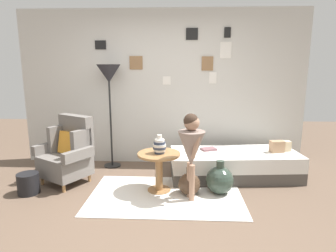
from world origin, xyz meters
The scene contains 15 objects.
ground_plane centered at (0.00, 0.00, 0.00)m, with size 12.00×12.00×0.00m, color brown.
gallery_wall centered at (0.00, 1.95, 1.30)m, with size 4.80×0.12×2.60m.
rug centered at (0.14, 0.53, 0.01)m, with size 1.98×1.25×0.01m, color silver.
armchair centered at (-1.30, 0.95, 0.44)m, with size 0.90×0.84×0.97m.
daybed centered at (1.15, 1.24, 0.20)m, with size 1.96×0.97×0.40m.
pillow_head centered at (1.91, 1.35, 0.47)m, with size 0.19×0.12×0.15m, color beige.
pillow_mid centered at (1.78, 1.26, 0.49)m, with size 0.20×0.12×0.17m, color tan.
side_table centered at (0.04, 0.68, 0.39)m, with size 0.57×0.57×0.54m.
vase_striped centered at (0.05, 0.66, 0.64)m, with size 0.18×0.18×0.25m.
floor_lamp centered at (-0.84, 1.65, 1.48)m, with size 0.38×0.38×1.70m.
person_child centered at (0.46, 0.44, 0.71)m, with size 0.34×0.34×1.11m.
book_on_daybed centered at (0.76, 1.32, 0.42)m, with size 0.22×0.16×0.03m, color #7E545B.
demijohn_near centered at (0.45, 0.57, 0.15)m, with size 0.30×0.30×0.38m.
demijohn_far centered at (0.85, 0.63, 0.19)m, with size 0.37×0.37×0.45m.
magazine_basket centered at (-1.69, 0.51, 0.14)m, with size 0.28×0.28×0.28m, color black.
Camera 1 is at (0.34, -3.01, 1.66)m, focal length 30.93 mm.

